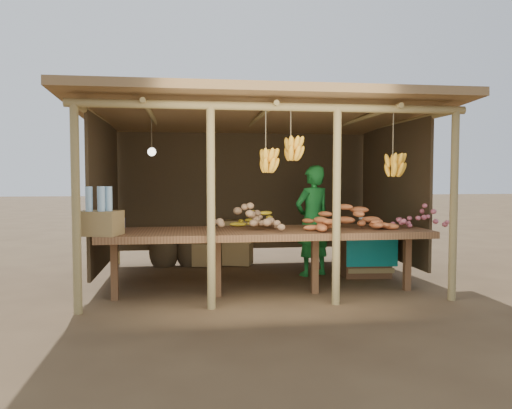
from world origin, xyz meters
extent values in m
plane|color=brown|center=(0.00, 0.00, 0.00)|extent=(60.00, 60.00, 0.00)
cylinder|color=#98824E|center=(-2.10, -1.50, 1.10)|extent=(0.09, 0.09, 2.20)
cylinder|color=#98824E|center=(2.10, -1.50, 1.10)|extent=(0.09, 0.09, 2.20)
cylinder|color=#98824E|center=(-2.10, 1.50, 1.10)|extent=(0.09, 0.09, 2.20)
cylinder|color=#98824E|center=(2.10, 1.50, 1.10)|extent=(0.09, 0.09, 2.20)
cylinder|color=#98824E|center=(-0.70, -1.50, 1.10)|extent=(0.09, 0.09, 2.20)
cylinder|color=#98824E|center=(0.70, -1.50, 1.10)|extent=(0.09, 0.09, 2.20)
cylinder|color=#98824E|center=(0.00, -1.50, 2.20)|extent=(4.40, 0.09, 0.09)
cylinder|color=#98824E|center=(0.00, 1.50, 2.20)|extent=(4.40, 0.09, 0.09)
cube|color=olive|center=(0.00, 0.00, 2.29)|extent=(4.70, 3.50, 0.28)
cube|color=#41321E|center=(0.00, 1.48, 1.21)|extent=(4.20, 0.04, 1.98)
cube|color=#41321E|center=(-2.08, 0.20, 1.21)|extent=(0.04, 2.40, 1.98)
cube|color=#41321E|center=(2.08, 0.20, 1.21)|extent=(0.04, 2.40, 1.98)
cube|color=brown|center=(0.00, -0.95, 0.76)|extent=(3.90, 1.05, 0.08)
cube|color=brown|center=(-1.80, -0.95, 0.36)|extent=(0.08, 0.08, 0.72)
cube|color=brown|center=(-0.60, -0.95, 0.36)|extent=(0.08, 0.08, 0.72)
cube|color=brown|center=(0.60, -0.95, 0.36)|extent=(0.08, 0.08, 0.72)
cube|color=brown|center=(1.80, -0.95, 0.36)|extent=(0.08, 0.08, 0.72)
cylinder|color=navy|center=(-1.90, -0.52, 0.86)|extent=(0.36, 0.36, 0.12)
cube|color=olive|center=(-1.90, -1.26, 0.93)|extent=(0.50, 0.44, 0.27)
imported|color=#19742A|center=(0.85, 0.14, 0.80)|extent=(0.69, 0.58, 1.60)
cube|color=brown|center=(1.60, 0.03, 0.30)|extent=(0.70, 0.61, 0.60)
cube|color=#0C8883|center=(1.60, 0.03, 0.63)|extent=(0.77, 0.68, 0.06)
cube|color=olive|center=(-0.15, 1.10, 0.20)|extent=(0.52, 0.45, 0.36)
cube|color=olive|center=(-0.15, 1.10, 0.55)|extent=(0.52, 0.45, 0.36)
cube|color=olive|center=(-0.64, 1.10, 0.20)|extent=(0.52, 0.45, 0.36)
ellipsoid|color=#41321E|center=(-1.33, 1.20, 0.28)|extent=(0.47, 0.47, 0.64)
ellipsoid|color=#41321E|center=(-0.90, 1.20, 0.28)|extent=(0.47, 0.47, 0.64)
camera|label=1|loc=(-0.96, -6.88, 1.45)|focal=35.00mm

